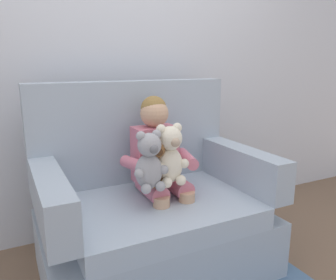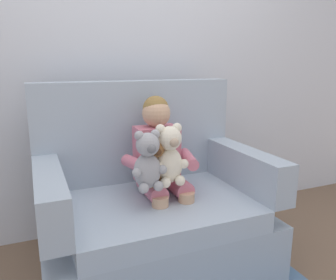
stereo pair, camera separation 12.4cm
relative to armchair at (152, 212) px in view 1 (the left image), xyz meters
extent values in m
plane|color=brown|center=(0.00, -0.05, -0.35)|extent=(8.00, 8.00, 0.00)
cube|color=silver|center=(0.00, 0.65, 0.95)|extent=(6.00, 0.10, 2.60)
cube|color=#9EADBC|center=(0.00, -0.05, -0.18)|extent=(1.30, 0.87, 0.35)
cube|color=#A6B6C6|center=(0.00, -0.12, 0.06)|extent=(1.02, 0.73, 0.12)
cube|color=#9EADBC|center=(0.00, 0.31, 0.45)|extent=(1.30, 0.14, 0.66)
cube|color=#9EADBC|center=(-0.58, -0.12, 0.24)|extent=(0.14, 0.73, 0.24)
cube|color=#9EADBC|center=(0.58, -0.12, 0.24)|extent=(0.14, 0.73, 0.24)
cube|color=#C66B7F|center=(0.06, 0.08, 0.34)|extent=(0.26, 0.16, 0.34)
sphere|color=tan|center=(0.06, 0.08, 0.59)|extent=(0.17, 0.17, 0.17)
sphere|color=olive|center=(0.06, 0.09, 0.62)|extent=(0.16, 0.16, 0.16)
cylinder|color=#C66B7F|center=(-0.02, -0.05, 0.17)|extent=(0.11, 0.26, 0.11)
cylinder|color=tan|center=(-0.02, -0.18, 0.02)|extent=(0.09, 0.09, 0.30)
cylinder|color=#C66B7F|center=(0.14, -0.05, 0.17)|extent=(0.11, 0.26, 0.11)
cylinder|color=tan|center=(0.14, -0.18, 0.02)|extent=(0.09, 0.09, 0.30)
cylinder|color=#C66B7F|center=(-0.10, -0.04, 0.32)|extent=(0.13, 0.27, 0.07)
cylinder|color=#C66B7F|center=(0.22, -0.04, 0.32)|extent=(0.13, 0.27, 0.07)
ellipsoid|color=#9E9EA3|center=(-0.09, -0.16, 0.32)|extent=(0.15, 0.13, 0.19)
sphere|color=#9E9EA3|center=(-0.09, -0.18, 0.47)|extent=(0.13, 0.13, 0.13)
sphere|color=slate|center=(-0.09, -0.23, 0.46)|extent=(0.05, 0.05, 0.05)
sphere|color=#9E9EA3|center=(-0.13, -0.17, 0.52)|extent=(0.05, 0.05, 0.05)
sphere|color=#9E9EA3|center=(-0.16, -0.20, 0.33)|extent=(0.05, 0.05, 0.05)
sphere|color=#9E9EA3|center=(-0.13, -0.22, 0.25)|extent=(0.06, 0.06, 0.06)
sphere|color=#9E9EA3|center=(-0.04, -0.17, 0.52)|extent=(0.05, 0.05, 0.05)
sphere|color=#9E9EA3|center=(-0.02, -0.20, 0.33)|extent=(0.05, 0.05, 0.05)
sphere|color=#9E9EA3|center=(-0.05, -0.22, 0.25)|extent=(0.06, 0.06, 0.06)
ellipsoid|color=silver|center=(0.05, -0.13, 0.33)|extent=(0.16, 0.13, 0.21)
sphere|color=silver|center=(0.05, -0.15, 0.49)|extent=(0.13, 0.13, 0.13)
sphere|color=tan|center=(0.05, -0.21, 0.48)|extent=(0.05, 0.05, 0.05)
sphere|color=silver|center=(0.00, -0.14, 0.54)|extent=(0.05, 0.05, 0.05)
sphere|color=silver|center=(-0.02, -0.17, 0.34)|extent=(0.05, 0.05, 0.05)
sphere|color=silver|center=(0.01, -0.19, 0.25)|extent=(0.06, 0.06, 0.06)
sphere|color=silver|center=(0.10, -0.14, 0.54)|extent=(0.05, 0.05, 0.05)
sphere|color=silver|center=(0.13, -0.17, 0.34)|extent=(0.05, 0.05, 0.05)
sphere|color=silver|center=(0.09, -0.19, 0.25)|extent=(0.06, 0.06, 0.06)
ellipsoid|color=brown|center=(-0.03, -0.12, 0.31)|extent=(0.13, 0.11, 0.16)
sphere|color=brown|center=(-0.03, -0.13, 0.43)|extent=(0.11, 0.11, 0.11)
sphere|color=#4C2D19|center=(-0.03, -0.18, 0.43)|extent=(0.04, 0.04, 0.04)
sphere|color=brown|center=(-0.07, -0.12, 0.48)|extent=(0.04, 0.04, 0.04)
sphere|color=brown|center=(-0.09, -0.15, 0.32)|extent=(0.04, 0.04, 0.04)
sphere|color=brown|center=(-0.06, -0.17, 0.25)|extent=(0.05, 0.05, 0.05)
sphere|color=brown|center=(0.01, -0.12, 0.48)|extent=(0.04, 0.04, 0.04)
sphere|color=brown|center=(0.03, -0.15, 0.32)|extent=(0.04, 0.04, 0.04)
sphere|color=brown|center=(0.00, -0.17, 0.25)|extent=(0.05, 0.05, 0.05)
camera|label=1|loc=(-0.75, -1.71, 0.89)|focal=35.57mm
camera|label=2|loc=(-0.64, -1.77, 0.89)|focal=35.57mm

